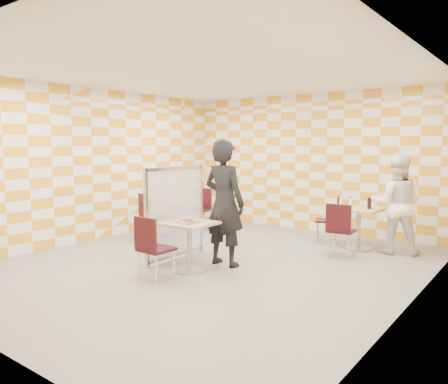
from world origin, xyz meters
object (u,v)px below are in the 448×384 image
chair_second_front (340,226)px  chair_main_front (151,244)px  partition (176,212)px  chair_second_side (332,216)px  chair_empty_near (149,212)px  chair_empty_far (201,206)px  empty_table (178,210)px  soda_bottle (369,203)px  man_white (396,204)px  second_table (359,221)px  main_table (189,238)px  man_dark (224,203)px  sport_bottle (350,202)px

chair_second_front → chair_main_front: bearing=-119.1°
chair_second_front → partition: partition is taller
chair_second_side → partition: bearing=-121.6°
chair_empty_near → chair_empty_far: 1.39m
empty_table → chair_main_front: chair_main_front is taller
soda_bottle → chair_empty_near: bearing=-155.3°
man_white → second_table: bearing=-12.1°
chair_empty_near → main_table: bearing=-29.3°
man_dark → chair_empty_far: bearing=-41.6°
chair_main_front → chair_empty_far: 3.79m
man_dark → soda_bottle: man_dark is taller
chair_main_front → sport_bottle: 3.95m
chair_second_side → main_table: bearing=-108.3°
man_dark → chair_main_front: bearing=79.4°
second_table → chair_empty_near: (-3.67, -1.71, 0.04)m
chair_main_front → man_dark: size_ratio=0.47×
chair_second_side → empty_table: bearing=-160.2°
chair_empty_near → chair_empty_far: (0.20, 1.38, 0.00)m
chair_second_front → partition: 2.76m
chair_main_front → sport_bottle: bearing=69.0°
main_table → man_white: (2.16, 2.99, 0.36)m
soda_bottle → man_white: bearing=4.0°
chair_main_front → chair_second_front: 3.22m
main_table → empty_table: bearing=136.4°
man_dark → soda_bottle: size_ratio=8.61×
second_table → man_dark: (-1.32, -2.32, 0.48)m
second_table → man_white: 0.72m
main_table → partition: 0.78m
soda_bottle → empty_table: bearing=-164.3°
main_table → second_table: bearing=62.0°
empty_table → man_white: man_white is taller
empty_table → soda_bottle: soda_bottle is taller
chair_second_front → sport_bottle: (-0.16, 0.86, 0.29)m
chair_empty_near → partition: 1.73m
sport_bottle → man_dark: bearing=-115.6°
second_table → partition: partition is taller
chair_second_front → chair_second_side: (-0.52, 0.90, 0.00)m
chair_empty_near → partition: bearing=-28.8°
chair_second_side → man_dark: (-0.77, -2.41, 0.45)m
partition → man_dark: size_ratio=0.78×
chair_second_side → chair_second_front: bearing=-59.8°
chair_main_front → chair_empty_near: (-2.07, 1.92, 0.00)m
empty_table → man_dark: size_ratio=0.38×
chair_second_side → partition: (-1.61, -2.62, 0.25)m
chair_empty_far → man_white: man_white is taller
partition → soda_bottle: size_ratio=6.74×
main_table → soda_bottle: (1.71, 2.96, 0.34)m
chair_second_side → partition: 3.09m
main_table → man_white: man_white is taller
chair_empty_near → soda_bottle: size_ratio=4.02×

